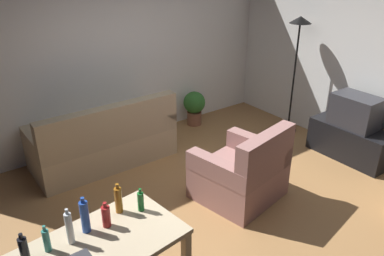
# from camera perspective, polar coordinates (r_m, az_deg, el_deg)

# --- Properties ---
(ground_plane) EXTENTS (5.20, 4.40, 0.02)m
(ground_plane) POSITION_cam_1_polar(r_m,az_deg,el_deg) (4.53, 2.78, -11.25)
(ground_plane) COLOR #9E7042
(wall_rear) EXTENTS (5.20, 0.10, 2.70)m
(wall_rear) POSITION_cam_1_polar(r_m,az_deg,el_deg) (5.69, -11.25, 11.14)
(wall_rear) COLOR white
(wall_rear) RESTS_ON ground_plane
(wall_right) EXTENTS (0.10, 4.40, 2.70)m
(wall_right) POSITION_cam_1_polar(r_m,az_deg,el_deg) (5.83, 23.70, 9.88)
(wall_right) COLOR silver
(wall_right) RESTS_ON ground_plane
(couch) EXTENTS (1.87, 0.84, 0.92)m
(couch) POSITION_cam_1_polar(r_m,az_deg,el_deg) (5.30, -12.86, -2.13)
(couch) COLOR tan
(couch) RESTS_ON ground_plane
(tv_stand) EXTENTS (0.44, 1.10, 0.48)m
(tv_stand) POSITION_cam_1_polar(r_m,az_deg,el_deg) (5.77, 22.42, -1.90)
(tv_stand) COLOR black
(tv_stand) RESTS_ON ground_plane
(tv) EXTENTS (0.41, 0.60, 0.44)m
(tv) POSITION_cam_1_polar(r_m,az_deg,el_deg) (5.60, 23.20, 2.31)
(tv) COLOR #2D2D33
(tv) RESTS_ON tv_stand
(torchiere_lamp) EXTENTS (0.32, 0.32, 1.81)m
(torchiere_lamp) POSITION_cam_1_polar(r_m,az_deg,el_deg) (5.97, 15.49, 11.99)
(torchiere_lamp) COLOR black
(torchiere_lamp) RESTS_ON ground_plane
(desk) EXTENTS (1.28, 0.84, 0.76)m
(desk) POSITION_cam_1_polar(r_m,az_deg,el_deg) (3.02, -13.40, -17.87)
(desk) COLOR #C6B28E
(desk) RESTS_ON ground_plane
(potted_plant) EXTENTS (0.36, 0.36, 0.57)m
(potted_plant) POSITION_cam_1_polar(r_m,az_deg,el_deg) (6.33, 0.35, 3.33)
(potted_plant) COLOR brown
(potted_plant) RESTS_ON ground_plane
(armchair) EXTENTS (1.04, 0.99, 0.92)m
(armchair) POSITION_cam_1_polar(r_m,az_deg,el_deg) (4.49, 7.55, -6.75)
(armchair) COLOR #996B66
(armchair) RESTS_ON ground_plane
(bottle_dark) EXTENTS (0.06, 0.06, 0.24)m
(bottle_dark) POSITION_cam_1_polar(r_m,az_deg,el_deg) (2.88, -23.74, -16.32)
(bottle_dark) COLOR black
(bottle_dark) RESTS_ON desk
(bottle_tall) EXTENTS (0.05, 0.05, 0.21)m
(bottle_tall) POSITION_cam_1_polar(r_m,az_deg,el_deg) (2.93, -20.86, -15.34)
(bottle_tall) COLOR teal
(bottle_tall) RESTS_ON desk
(bottle_clear) EXTENTS (0.05, 0.05, 0.29)m
(bottle_clear) POSITION_cam_1_polar(r_m,az_deg,el_deg) (2.92, -17.80, -14.00)
(bottle_clear) COLOR silver
(bottle_clear) RESTS_ON desk
(bottle_blue) EXTENTS (0.07, 0.07, 0.30)m
(bottle_blue) POSITION_cam_1_polar(r_m,az_deg,el_deg) (2.99, -15.68, -12.57)
(bottle_blue) COLOR #2347A3
(bottle_blue) RESTS_ON desk
(bottle_red) EXTENTS (0.07, 0.07, 0.21)m
(bottle_red) POSITION_cam_1_polar(r_m,az_deg,el_deg) (3.02, -12.68, -12.68)
(bottle_red) COLOR #AD2323
(bottle_red) RESTS_ON desk
(bottle_amber) EXTENTS (0.06, 0.06, 0.26)m
(bottle_amber) POSITION_cam_1_polar(r_m,az_deg,el_deg) (3.14, -10.91, -10.44)
(bottle_amber) COLOR #9E6019
(bottle_amber) RESTS_ON desk
(bottle_green) EXTENTS (0.05, 0.05, 0.20)m
(bottle_green) POSITION_cam_1_polar(r_m,az_deg,el_deg) (3.14, -7.66, -10.75)
(bottle_green) COLOR #1E722D
(bottle_green) RESTS_ON desk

